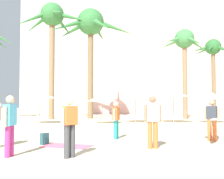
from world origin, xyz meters
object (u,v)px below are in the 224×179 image
object	(u,v)px
cafe_umbrella_0	(102,98)
person_far_right	(213,119)
palm_tree_right	(184,46)
palm_tree_left	(52,24)
cafe_umbrella_2	(173,94)
beach_towel	(67,146)
palm_tree_center	(91,29)
cafe_umbrella_4	(136,96)
backpack	(45,139)
person_mid_center	(10,123)
person_mid_left	(153,119)
person_near_right	(70,124)
palm_tree_far_right	(213,54)
cafe_umbrella_3	(40,96)
cafe_umbrella_1	(212,96)
person_near_left	(116,118)

from	to	relation	value
cafe_umbrella_0	person_far_right	world-z (taller)	cafe_umbrella_0
palm_tree_right	palm_tree_left	bearing A→B (deg)	176.70
cafe_umbrella_2	person_far_right	xyz separation A→B (m)	(-1.01, -9.10, -1.21)
cafe_umbrella_2	beach_towel	size ratio (longest dim) A/B	1.58
palm_tree_center	cafe_umbrella_0	distance (m)	9.13
cafe_umbrella_4	beach_towel	distance (m)	11.16
palm_tree_center	backpack	bearing A→B (deg)	-94.83
person_far_right	person_mid_center	size ratio (longest dim) A/B	1.53
backpack	person_far_right	distance (m)	6.60
cafe_umbrella_4	beach_towel	xyz separation A→B (m)	(-3.92, -10.27, -1.96)
cafe_umbrella_4	person_mid_left	world-z (taller)	cafe_umbrella_4
person_far_right	person_mid_left	world-z (taller)	person_mid_left
palm_tree_right	person_mid_center	bearing A→B (deg)	-123.06
palm_tree_left	person_mid_left	size ratio (longest dim) A/B	6.02
cafe_umbrella_2	person_near_right	size ratio (longest dim) A/B	1.58
palm_tree_far_right	cafe_umbrella_0	world-z (taller)	palm_tree_far_right
cafe_umbrella_2	backpack	bearing A→B (deg)	-128.54
cafe_umbrella_2	person_near_right	bearing A→B (deg)	-118.26
cafe_umbrella_0	cafe_umbrella_2	xyz separation A→B (m)	(5.29, 0.59, 0.25)
palm_tree_right	person_mid_center	xyz separation A→B (m)	(-10.48, -16.11, -5.76)
palm_tree_center	backpack	world-z (taller)	palm_tree_center
cafe_umbrella_3	person_far_right	xyz separation A→B (m)	(8.73, -8.94, -1.09)
person_mid_center	backpack	bearing A→B (deg)	-92.30
cafe_umbrella_2	person_near_right	world-z (taller)	cafe_umbrella_2
cafe_umbrella_1	backpack	world-z (taller)	cafe_umbrella_1
cafe_umbrella_1	person_near_right	size ratio (longest dim) A/B	1.30
person_far_right	palm_tree_right	bearing A→B (deg)	22.32
cafe_umbrella_0	cafe_umbrella_4	xyz separation A→B (m)	(2.52, 0.94, 0.10)
person_far_right	person_mid_center	xyz separation A→B (m)	(-7.14, -2.57, 0.06)
palm_tree_left	backpack	distance (m)	17.11
cafe_umbrella_2	person_mid_center	distance (m)	14.27
person_near_left	beach_towel	bearing A→B (deg)	64.50
cafe_umbrella_3	backpack	distance (m)	9.76
palm_tree_center	person_near_right	distance (m)	19.07
palm_tree_center	palm_tree_far_right	xyz separation A→B (m)	(11.72, -0.22, -2.33)
palm_tree_left	person_mid_center	bearing A→B (deg)	-84.33
palm_tree_left	cafe_umbrella_2	bearing A→B (deg)	-27.66
palm_tree_center	person_near_right	world-z (taller)	palm_tree_center
palm_tree_center	person_near_left	distance (m)	15.81
cafe_umbrella_1	beach_towel	xyz separation A→B (m)	(-9.49, -9.58, -1.98)
palm_tree_center	palm_tree_right	distance (m)	8.88
cafe_umbrella_2	cafe_umbrella_4	distance (m)	2.80
cafe_umbrella_4	person_mid_center	world-z (taller)	cafe_umbrella_4
cafe_umbrella_4	person_far_right	xyz separation A→B (m)	(1.77, -9.45, -1.06)
cafe_umbrella_4	backpack	world-z (taller)	cafe_umbrella_4
cafe_umbrella_1	person_mid_center	bearing A→B (deg)	-133.99
beach_towel	person_near_left	xyz separation A→B (m)	(1.87, 1.76, 0.86)
cafe_umbrella_4	person_near_left	xyz separation A→B (m)	(-2.05, -8.51, -1.10)
cafe_umbrella_3	person_far_right	size ratio (longest dim) A/B	0.92
backpack	person_mid_center	xyz separation A→B (m)	(-0.58, -2.17, 0.77)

